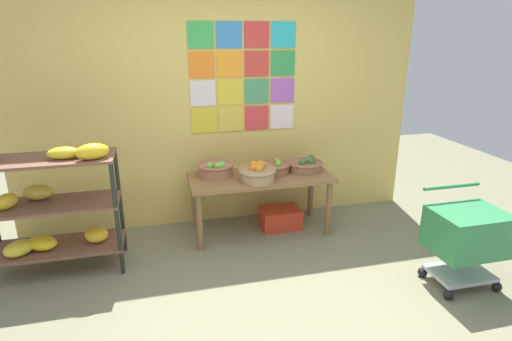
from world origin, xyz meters
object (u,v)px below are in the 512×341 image
object	(u,v)px
fruit_basket_back_right	(274,167)
fruit_basket_left	(257,173)
fruit_basket_right	(216,169)
shopping_cart	(466,235)
display_table	(260,183)
banana_shelf_unit	(48,203)
produce_crate_under_table	(280,218)
fruit_basket_back_left	(305,165)

from	to	relation	value
fruit_basket_back_right	fruit_basket_left	bearing A→B (deg)	-138.97
fruit_basket_right	shopping_cart	distance (m)	2.30
display_table	fruit_basket_right	xyz separation A→B (m)	(-0.43, 0.09, 0.16)
shopping_cart	display_table	bearing A→B (deg)	126.76
banana_shelf_unit	produce_crate_under_table	size ratio (longest dim) A/B	2.80
fruit_basket_back_left	fruit_basket_right	distance (m)	0.93
shopping_cart	fruit_basket_left	bearing A→B (deg)	131.30
display_table	fruit_basket_right	bearing A→B (deg)	167.76
display_table	fruit_basket_back_right	world-z (taller)	fruit_basket_back_right
fruit_basket_back_left	banana_shelf_unit	bearing A→B (deg)	-172.09
fruit_basket_back_left	fruit_basket_left	size ratio (longest dim) A/B	1.05
fruit_basket_back_left	fruit_basket_back_right	world-z (taller)	fruit_basket_back_left
shopping_cart	fruit_basket_back_left	bearing A→B (deg)	113.18
fruit_basket_back_right	shopping_cart	world-z (taller)	shopping_cart
produce_crate_under_table	display_table	bearing A→B (deg)	-168.68
fruit_basket_left	fruit_basket_right	world-z (taller)	fruit_basket_left
fruit_basket_right	fruit_basket_back_right	bearing A→B (deg)	-3.44
fruit_basket_left	fruit_basket_back_right	distance (m)	0.30
display_table	fruit_basket_back_left	bearing A→B (deg)	5.36
display_table	fruit_basket_back_right	xyz separation A→B (m)	(0.16, 0.06, 0.14)
fruit_basket_right	produce_crate_under_table	world-z (taller)	fruit_basket_right
fruit_basket_right	shopping_cart	size ratio (longest dim) A/B	0.47
banana_shelf_unit	display_table	xyz separation A→B (m)	(1.91, 0.29, -0.09)
banana_shelf_unit	fruit_basket_back_left	world-z (taller)	banana_shelf_unit
fruit_basket_back_right	fruit_basket_back_left	bearing A→B (deg)	-1.97
display_table	shopping_cart	world-z (taller)	shopping_cart
display_table	fruit_basket_back_left	distance (m)	0.52
fruit_basket_back_right	banana_shelf_unit	bearing A→B (deg)	-170.53
fruit_basket_back_left	fruit_basket_back_right	xyz separation A→B (m)	(-0.33, 0.01, -0.01)
shopping_cart	produce_crate_under_table	bearing A→B (deg)	120.42
fruit_basket_back_left	fruit_basket_right	size ratio (longest dim) A/B	1.02
banana_shelf_unit	fruit_basket_back_right	xyz separation A→B (m)	(2.07, 0.35, 0.04)
fruit_basket_left	shopping_cart	world-z (taller)	fruit_basket_left
fruit_basket_left	fruit_basket_back_left	bearing A→B (deg)	18.51
fruit_basket_right	shopping_cart	bearing A→B (deg)	-38.25
display_table	shopping_cart	xyz separation A→B (m)	(1.36, -1.32, -0.09)
produce_crate_under_table	banana_shelf_unit	bearing A→B (deg)	-171.13
display_table	fruit_basket_left	world-z (taller)	fruit_basket_left
fruit_basket_right	fruit_basket_left	bearing A→B (deg)	-32.53
produce_crate_under_table	shopping_cart	bearing A→B (deg)	-50.48
display_table	fruit_basket_left	size ratio (longest dim) A/B	3.94
banana_shelf_unit	produce_crate_under_table	bearing A→B (deg)	8.87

